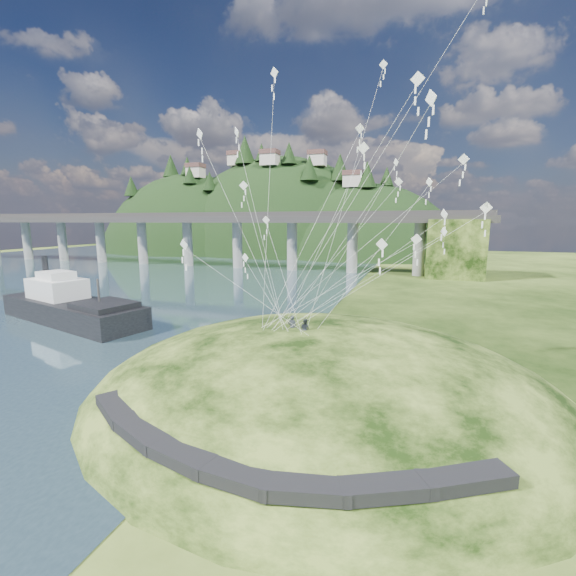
% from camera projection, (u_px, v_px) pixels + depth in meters
% --- Properties ---
extents(ground, '(320.00, 320.00, 0.00)m').
position_uv_depth(ground, '(213.00, 388.00, 29.31)').
color(ground, black).
rests_on(ground, ground).
extents(grass_hill, '(36.00, 32.00, 13.00)m').
position_uv_depth(grass_hill, '(321.00, 411.00, 28.91)').
color(grass_hill, black).
rests_on(grass_hill, ground).
extents(footpath, '(22.29, 5.84, 0.83)m').
position_uv_depth(footpath, '(249.00, 454.00, 17.50)').
color(footpath, black).
rests_on(footpath, ground).
extents(bridge, '(160.00, 11.00, 15.00)m').
position_uv_depth(bridge, '(256.00, 232.00, 101.39)').
color(bridge, '#2D2B2B').
rests_on(bridge, ground).
extents(far_ridge, '(153.00, 70.00, 94.50)m').
position_uv_depth(far_ridge, '(269.00, 271.00, 158.36)').
color(far_ridge, black).
rests_on(far_ridge, ground).
extents(work_barge, '(23.98, 12.00, 8.10)m').
position_uv_depth(work_barge, '(70.00, 306.00, 48.62)').
color(work_barge, black).
rests_on(work_barge, ground).
extents(wooden_dock, '(12.29, 3.19, 0.87)m').
position_uv_depth(wooden_dock, '(219.00, 358.00, 34.67)').
color(wooden_dock, '#3C2118').
rests_on(wooden_dock, ground).
extents(kite_flyers, '(1.87, 0.97, 1.77)m').
position_uv_depth(kite_flyers, '(299.00, 317.00, 27.55)').
color(kite_flyers, '#262B33').
rests_on(kite_flyers, ground).
extents(kite_swarm, '(20.74, 13.67, 20.06)m').
position_uv_depth(kite_swarm, '(353.00, 171.00, 28.96)').
color(kite_swarm, white).
rests_on(kite_swarm, ground).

